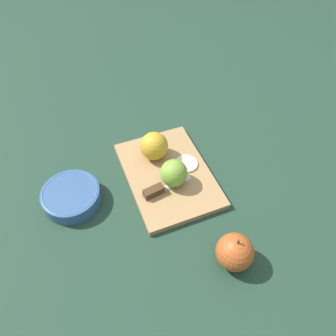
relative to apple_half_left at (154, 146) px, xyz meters
The scene contains 8 objects.
ground_plane 0.09m from the apple_half_left, 19.70° to the left, with size 4.00×4.00×0.00m, color #1E3828.
cutting_board 0.09m from the apple_half_left, 19.70° to the left, with size 0.35×0.27×0.02m.
apple_half_left is the anchor object (origin of this frame).
apple_half_right 0.11m from the apple_half_left, 17.98° to the left, with size 0.07×0.07×0.07m.
knife 0.14m from the apple_half_left, ahead, with size 0.06×0.14×0.02m.
apple_slice 0.10m from the apple_half_left, 58.12° to the left, with size 0.06×0.06×0.01m.
apple_whole 0.37m from the apple_half_left, 18.97° to the left, with size 0.09×0.09×0.10m.
bowl 0.26m from the apple_half_left, 67.67° to the right, with size 0.15×0.15×0.04m.
Camera 1 is at (0.56, -0.12, 0.73)m, focal length 35.00 mm.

